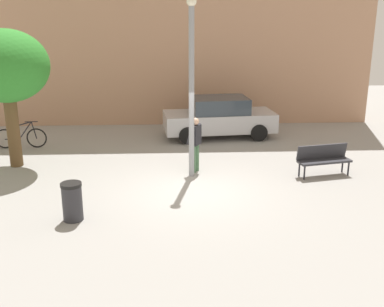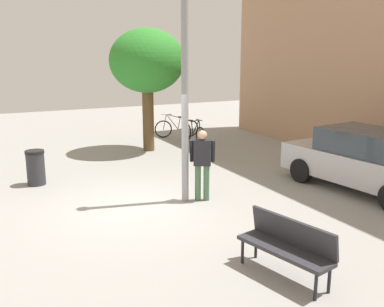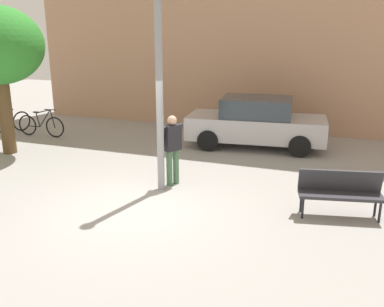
# 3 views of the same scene
# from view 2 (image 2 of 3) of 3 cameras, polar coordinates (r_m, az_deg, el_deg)

# --- Properties ---
(ground_plane) EXTENTS (36.00, 36.00, 0.00)m
(ground_plane) POSITION_cam_2_polar(r_m,az_deg,el_deg) (10.00, -7.45, -7.05)
(ground_plane) COLOR gray
(lamppost) EXTENTS (0.28, 0.28, 5.08)m
(lamppost) POSITION_cam_2_polar(r_m,az_deg,el_deg) (9.85, -0.94, 9.42)
(lamppost) COLOR gray
(lamppost) RESTS_ON ground_plane
(person_by_lamppost) EXTENTS (0.49, 0.63, 1.67)m
(person_by_lamppost) POSITION_cam_2_polar(r_m,az_deg,el_deg) (10.19, 1.34, -0.89)
(person_by_lamppost) COLOR #47704C
(person_by_lamppost) RESTS_ON ground_plane
(park_bench) EXTENTS (1.66, 0.80, 0.92)m
(park_bench) POSITION_cam_2_polar(r_m,az_deg,el_deg) (7.06, 12.27, -11.27)
(park_bench) COLOR #2D2D33
(park_bench) RESTS_ON ground_plane
(plaza_tree) EXTENTS (2.56, 2.56, 4.22)m
(plaza_tree) POSITION_cam_2_polar(r_m,az_deg,el_deg) (15.35, -5.86, 11.72)
(plaza_tree) COLOR brown
(plaza_tree) RESTS_ON ground_plane
(bicycle_black) EXTENTS (1.81, 0.13, 0.97)m
(bicycle_black) POSITION_cam_2_polar(r_m,az_deg,el_deg) (16.82, 0.20, 2.66)
(bicycle_black) COLOR black
(bicycle_black) RESTS_ON ground_plane
(bicycle_silver) EXTENTS (0.52, 1.76, 0.97)m
(bicycle_silver) POSITION_cam_2_polar(r_m,az_deg,el_deg) (18.00, -2.03, 3.33)
(bicycle_silver) COLOR black
(bicycle_silver) RESTS_ON ground_plane
(parked_car_silver) EXTENTS (4.36, 2.16, 1.55)m
(parked_car_silver) POSITION_cam_2_polar(r_m,az_deg,el_deg) (11.80, 21.56, -0.82)
(parked_car_silver) COLOR #B7B7BC
(parked_car_silver) RESTS_ON ground_plane
(trash_bin) EXTENTS (0.49, 0.49, 0.92)m
(trash_bin) POSITION_cam_2_polar(r_m,az_deg,el_deg) (12.22, -19.61, -1.72)
(trash_bin) COLOR #2D2D33
(trash_bin) RESTS_ON ground_plane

